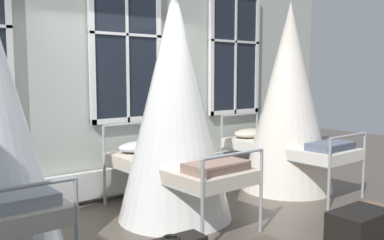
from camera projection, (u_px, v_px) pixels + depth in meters
ground at (184, 220)px, 4.95m from camera, size 17.07×17.07×0.00m
back_wall_with_windows at (123, 75)px, 5.87m from camera, size 8.25×0.10×3.38m
window_bank at (128, 108)px, 5.82m from camera, size 5.15×0.10×2.97m
cot_second at (175, 108)px, 4.93m from camera, size 1.35×2.01×2.70m
cot_third at (288, 100)px, 6.20m from camera, size 1.35×2.01×2.75m
rug_third at (371, 211)px, 5.26m from camera, size 0.80×0.56×0.01m
travel_trunk at (359, 227)px, 4.29m from camera, size 0.64×0.40×0.33m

